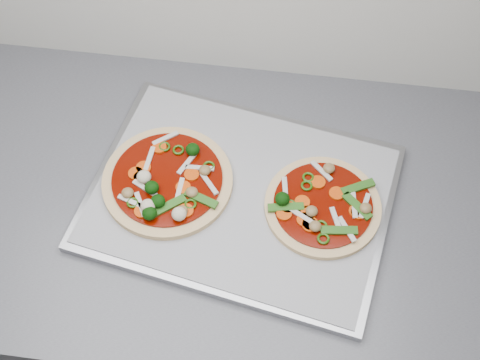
# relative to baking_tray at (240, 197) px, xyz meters

# --- Properties ---
(base_cabinet) EXTENTS (3.60, 0.60, 0.86)m
(base_cabinet) POSITION_rel_baking_tray_xyz_m (0.12, -0.01, -0.48)
(base_cabinet) COLOR silver
(base_cabinet) RESTS_ON ground
(countertop) EXTENTS (3.60, 0.60, 0.04)m
(countertop) POSITION_rel_baking_tray_xyz_m (0.12, -0.01, -0.03)
(countertop) COLOR slate
(countertop) RESTS_ON base_cabinet
(baking_tray) EXTENTS (0.55, 0.44, 0.02)m
(baking_tray) POSITION_rel_baking_tray_xyz_m (0.00, 0.00, 0.00)
(baking_tray) COLOR gray
(baking_tray) RESTS_ON countertop
(parchment) EXTENTS (0.52, 0.42, 0.00)m
(parchment) POSITION_rel_baking_tray_xyz_m (0.00, 0.00, 0.01)
(parchment) COLOR #98989D
(parchment) RESTS_ON baking_tray
(pizza_left) EXTENTS (0.23, 0.23, 0.04)m
(pizza_left) POSITION_rel_baking_tray_xyz_m (-0.12, 0.00, 0.02)
(pizza_left) COLOR #D7B17D
(pizza_left) RESTS_ON parchment
(pizza_right) EXTENTS (0.25, 0.25, 0.03)m
(pizza_right) POSITION_rel_baking_tray_xyz_m (0.14, -0.01, 0.02)
(pizza_right) COLOR #D7B17D
(pizza_right) RESTS_ON parchment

